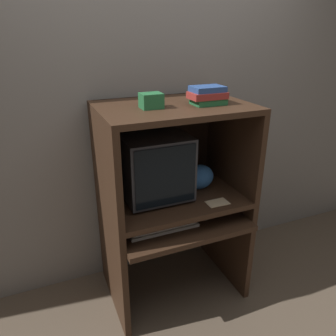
{
  "coord_description": "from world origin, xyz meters",
  "views": [
    {
      "loc": [
        -0.82,
        -1.52,
        1.86
      ],
      "look_at": [
        -0.04,
        0.34,
        1.01
      ],
      "focal_mm": 35.0,
      "sensor_mm": 36.0,
      "label": 1
    }
  ],
  "objects_px": {
    "snack_bag": "(199,177)",
    "crt_monitor": "(153,164)",
    "keyboard": "(163,227)",
    "mouse": "(205,218)",
    "book_stack": "(208,95)",
    "storage_box": "(151,101)"
  },
  "relations": [
    {
      "from": "snack_bag",
      "to": "book_stack",
      "type": "distance_m",
      "value": 0.6
    },
    {
      "from": "keyboard",
      "to": "mouse",
      "type": "distance_m",
      "value": 0.3
    },
    {
      "from": "mouse",
      "to": "snack_bag",
      "type": "bearing_deg",
      "value": 75.62
    },
    {
      "from": "crt_monitor",
      "to": "snack_bag",
      "type": "xyz_separation_m",
      "value": [
        0.34,
        -0.03,
        -0.14
      ]
    },
    {
      "from": "storage_box",
      "to": "mouse",
      "type": "bearing_deg",
      "value": -25.47
    },
    {
      "from": "keyboard",
      "to": "mouse",
      "type": "relative_size",
      "value": 7.24
    },
    {
      "from": "mouse",
      "to": "snack_bag",
      "type": "xyz_separation_m",
      "value": [
        0.05,
        0.21,
        0.21
      ]
    },
    {
      "from": "snack_bag",
      "to": "book_stack",
      "type": "xyz_separation_m",
      "value": [
        -0.01,
        -0.09,
        0.59
      ]
    },
    {
      "from": "snack_bag",
      "to": "crt_monitor",
      "type": "bearing_deg",
      "value": 174.71
    },
    {
      "from": "keyboard",
      "to": "book_stack",
      "type": "distance_m",
      "value": 0.88
    },
    {
      "from": "book_stack",
      "to": "mouse",
      "type": "bearing_deg",
      "value": -108.92
    },
    {
      "from": "keyboard",
      "to": "mouse",
      "type": "bearing_deg",
      "value": -2.64
    },
    {
      "from": "crt_monitor",
      "to": "mouse",
      "type": "distance_m",
      "value": 0.51
    },
    {
      "from": "crt_monitor",
      "to": "mouse",
      "type": "bearing_deg",
      "value": -40.32
    },
    {
      "from": "crt_monitor",
      "to": "book_stack",
      "type": "height_order",
      "value": "book_stack"
    },
    {
      "from": "crt_monitor",
      "to": "book_stack",
      "type": "distance_m",
      "value": 0.57
    },
    {
      "from": "mouse",
      "to": "book_stack",
      "type": "height_order",
      "value": "book_stack"
    },
    {
      "from": "book_stack",
      "to": "storage_box",
      "type": "bearing_deg",
      "value": 174.03
    },
    {
      "from": "keyboard",
      "to": "snack_bag",
      "type": "distance_m",
      "value": 0.46
    },
    {
      "from": "crt_monitor",
      "to": "mouse",
      "type": "xyz_separation_m",
      "value": [
        0.28,
        -0.24,
        -0.35
      ]
    },
    {
      "from": "keyboard",
      "to": "storage_box",
      "type": "bearing_deg",
      "value": 95.62
    },
    {
      "from": "mouse",
      "to": "book_stack",
      "type": "relative_size",
      "value": 0.28
    }
  ]
}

